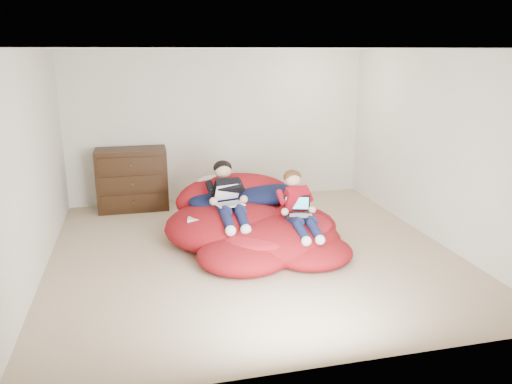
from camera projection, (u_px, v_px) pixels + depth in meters
name	position (u px, v px, depth m)	size (l,w,h in m)	color
room_shell	(252.00, 235.00, 6.33)	(5.10, 5.10, 2.77)	tan
dresser	(132.00, 179.00, 8.00)	(1.10, 0.61, 0.99)	#311D0D
beanbag_pile	(255.00, 225.00, 6.62)	(2.30, 2.36, 0.87)	#A21219
cream_pillow	(212.00, 186.00, 7.14)	(0.47, 0.30, 0.30)	beige
older_boy	(227.00, 194.00, 6.54)	(0.36, 1.23, 0.70)	black
younger_boy	(298.00, 204.00, 6.26)	(0.34, 1.02, 0.71)	#A60E1C
laptop_white	(229.00, 199.00, 6.45)	(0.39, 0.42, 0.23)	silver
laptop_black	(299.00, 210.00, 6.23)	(0.38, 0.40, 0.23)	black
power_adapter	(194.00, 220.00, 6.29)	(0.15, 0.15, 0.06)	silver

